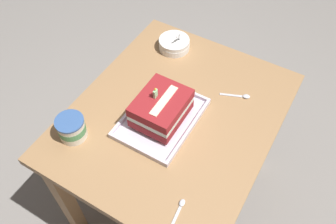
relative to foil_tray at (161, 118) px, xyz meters
name	(u,v)px	position (x,y,z in m)	size (l,w,h in m)	color
ground_plane	(173,192)	(0.05, -0.03, -0.75)	(8.00, 8.00, 0.00)	gray
dining_table	(174,130)	(0.05, -0.03, -0.13)	(0.97, 0.80, 0.75)	#9E754C
foil_tray	(161,118)	(0.00, 0.00, 0.00)	(0.36, 0.26, 0.02)	silver
birthday_cake	(161,108)	(0.00, 0.00, 0.07)	(0.22, 0.18, 0.15)	maroon
bowl_stack	(174,44)	(0.40, 0.17, 0.02)	(0.15, 0.15, 0.11)	white
ice_cream_tub	(72,128)	(-0.24, 0.26, 0.04)	(0.11, 0.11, 0.10)	silver
serving_spoon_near_tray	(180,208)	(-0.29, -0.25, 0.00)	(0.12, 0.03, 0.01)	silver
serving_spoon_by_bowls	(242,96)	(0.28, -0.24, 0.00)	(0.06, 0.13, 0.01)	silver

